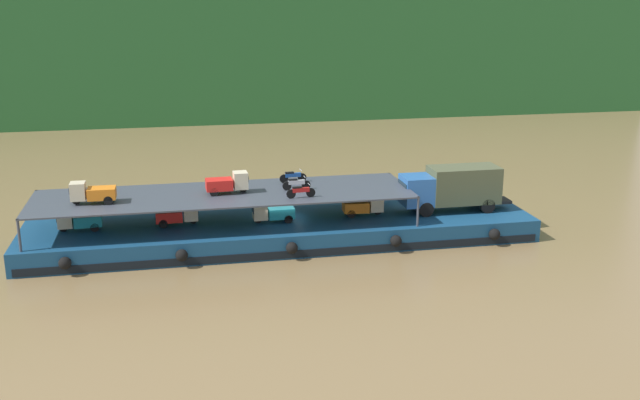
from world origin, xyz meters
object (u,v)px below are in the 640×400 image
object	(u,v)px
mini_truck_upper_stern	(92,193)
motorcycle_upper_centre	(296,183)
mini_truck_upper_mid	(228,183)
motorcycle_upper_stbd	(293,176)
mini_truck_lower_fore	(364,205)
mini_truck_lower_stern	(79,220)
cargo_barge	(282,230)
covered_lorry	(453,187)
mini_truck_lower_mid	(273,212)
mini_truck_lower_aft	(178,214)
motorcycle_upper_port	(301,191)

from	to	relation	value
mini_truck_upper_stern	motorcycle_upper_centre	distance (m)	12.98
mini_truck_upper_mid	motorcycle_upper_stbd	distance (m)	5.03
mini_truck_lower_fore	mini_truck_upper_stern	distance (m)	17.72
mini_truck_lower_stern	mini_truck_lower_fore	xyz separation A→B (m)	(18.66, -0.36, 0.00)
cargo_barge	mini_truck_upper_stern	size ratio (longest dim) A/B	12.29
mini_truck_lower_fore	covered_lorry	bearing A→B (deg)	-1.79
mini_truck_lower_mid	mini_truck_lower_fore	world-z (taller)	same
mini_truck_lower_stern	motorcycle_upper_centre	bearing A→B (deg)	-0.94
mini_truck_lower_stern	motorcycle_upper_stbd	world-z (taller)	motorcycle_upper_stbd
mini_truck_upper_stern	mini_truck_lower_aft	bearing A→B (deg)	10.35
cargo_barge	mini_truck_upper_stern	distance (m)	12.49
cargo_barge	mini_truck_upper_stern	world-z (taller)	mini_truck_upper_stern
mini_truck_lower_stern	motorcycle_upper_stbd	bearing A→B (deg)	7.17
motorcycle_upper_centre	mini_truck_upper_stern	bearing A→B (deg)	-176.83
motorcycle_upper_centre	mini_truck_lower_mid	bearing A→B (deg)	-164.52
mini_truck_lower_stern	motorcycle_upper_port	bearing A→B (deg)	-9.12
cargo_barge	mini_truck_lower_stern	size ratio (longest dim) A/B	12.12
mini_truck_lower_stern	covered_lorry	bearing A→B (deg)	-1.28
mini_truck_lower_mid	motorcycle_upper_centre	world-z (taller)	motorcycle_upper_centre
mini_truck_lower_mid	covered_lorry	bearing A→B (deg)	0.64
motorcycle_upper_centre	motorcycle_upper_stbd	bearing A→B (deg)	87.35
mini_truck_lower_stern	motorcycle_upper_centre	distance (m)	14.14
mini_truck_upper_mid	cargo_barge	bearing A→B (deg)	-1.01
motorcycle_upper_port	covered_lorry	bearing A→B (deg)	8.74
motorcycle_upper_port	motorcycle_upper_centre	xyz separation A→B (m)	(0.06, 2.01, 0.00)
covered_lorry	mini_truck_upper_stern	xyz separation A→B (m)	(-23.88, -0.39, 1.00)
cargo_barge	mini_truck_upper_stern	xyz separation A→B (m)	(-11.99, -0.69, 3.44)
mini_truck_lower_aft	cargo_barge	bearing A→B (deg)	-2.07
mini_truck_lower_aft	mini_truck_upper_mid	xyz separation A→B (m)	(3.32, -0.19, 2.00)
motorcycle_upper_port	mini_truck_lower_stern	bearing A→B (deg)	170.88
mini_truck_upper_mid	motorcycle_upper_port	distance (m)	4.92
mini_truck_lower_mid	motorcycle_upper_stbd	distance (m)	3.51
cargo_barge	motorcycle_upper_stbd	xyz separation A→B (m)	(1.07, 2.04, 3.18)
mini_truck_lower_stern	mini_truck_lower_mid	xyz separation A→B (m)	(12.35, -0.70, 0.00)
mini_truck_lower_mid	motorcycle_upper_port	distance (m)	2.84
mini_truck_lower_stern	mini_truck_lower_fore	distance (m)	18.67
mini_truck_lower_fore	mini_truck_upper_mid	world-z (taller)	mini_truck_upper_mid
motorcycle_upper_port	motorcycle_upper_centre	distance (m)	2.01
mini_truck_lower_mid	motorcycle_upper_centre	xyz separation A→B (m)	(1.68, 0.47, 1.74)
covered_lorry	mini_truck_lower_stern	size ratio (longest dim) A/B	2.83
mini_truck_lower_aft	motorcycle_upper_port	world-z (taller)	motorcycle_upper_port
mini_truck_lower_aft	motorcycle_upper_centre	size ratio (longest dim) A/B	1.46
cargo_barge	covered_lorry	size ratio (longest dim) A/B	4.29
mini_truck_lower_stern	mini_truck_upper_mid	distance (m)	9.72
mini_truck_upper_stern	motorcycle_upper_stbd	world-z (taller)	mini_truck_upper_stern
mini_truck_lower_aft	mini_truck_lower_mid	bearing A→B (deg)	-6.33
cargo_barge	covered_lorry	world-z (taller)	covered_lorry
covered_lorry	mini_truck_lower_stern	world-z (taller)	covered_lorry
mini_truck_lower_fore	mini_truck_lower_stern	bearing A→B (deg)	178.89
motorcycle_upper_stbd	mini_truck_lower_fore	bearing A→B (deg)	-25.23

